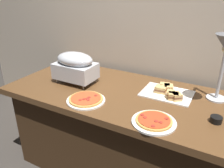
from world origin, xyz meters
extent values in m
plane|color=#38332D|center=(0.00, 0.00, 0.00)|extent=(8.00, 8.00, 0.00)
cube|color=#B7A893|center=(0.00, 0.50, 1.20)|extent=(4.40, 0.04, 2.40)
cube|color=brown|center=(0.00, 0.00, 0.73)|extent=(1.90, 0.84, 0.05)
cube|color=#3C2715|center=(0.00, 0.00, 0.35)|extent=(1.75, 0.74, 0.71)
cylinder|color=#B7BABF|center=(-0.60, -0.11, 0.78)|extent=(0.01, 0.01, 0.04)
cylinder|color=#B7BABF|center=(-0.33, -0.11, 0.78)|extent=(0.01, 0.01, 0.04)
cylinder|color=#B7BABF|center=(-0.60, 0.07, 0.78)|extent=(0.01, 0.01, 0.04)
cylinder|color=#B7BABF|center=(-0.33, 0.07, 0.78)|extent=(0.01, 0.01, 0.04)
cube|color=#B7BABF|center=(-0.46, -0.02, 0.86)|extent=(0.34, 0.22, 0.13)
ellipsoid|color=#B7BABF|center=(-0.46, -0.02, 0.97)|extent=(0.33, 0.21, 0.12)
cylinder|color=#B7BABF|center=(0.62, 0.23, 0.77)|extent=(0.14, 0.14, 0.01)
cylinder|color=#B7BABF|center=(0.62, 0.23, 1.02)|extent=(0.02, 0.02, 0.49)
cylinder|color=white|center=(-0.20, -0.26, 0.77)|extent=(0.28, 0.28, 0.01)
cylinder|color=#C68E42|center=(-0.20, -0.26, 0.78)|extent=(0.25, 0.25, 0.01)
cylinder|color=#B74723|center=(-0.20, -0.26, 0.79)|extent=(0.22, 0.22, 0.00)
cylinder|color=maroon|center=(-0.16, -0.28, 0.79)|extent=(0.02, 0.02, 0.00)
cylinder|color=maroon|center=(-0.21, -0.31, 0.79)|extent=(0.02, 0.02, 0.00)
cylinder|color=maroon|center=(-0.18, -0.25, 0.79)|extent=(0.02, 0.02, 0.00)
cylinder|color=maroon|center=(-0.15, -0.20, 0.79)|extent=(0.02, 0.02, 0.00)
cylinder|color=maroon|center=(-0.18, -0.27, 0.79)|extent=(0.02, 0.02, 0.00)
cylinder|color=maroon|center=(-0.19, -0.28, 0.79)|extent=(0.02, 0.02, 0.00)
cylinder|color=white|center=(0.33, -0.29, 0.77)|extent=(0.27, 0.27, 0.01)
cylinder|color=#C68E42|center=(0.33, -0.29, 0.78)|extent=(0.22, 0.22, 0.01)
cylinder|color=#AD3D1E|center=(0.33, -0.29, 0.79)|extent=(0.20, 0.20, 0.00)
cylinder|color=maroon|center=(0.35, -0.36, 0.79)|extent=(0.02, 0.02, 0.00)
cylinder|color=maroon|center=(0.39, -0.25, 0.79)|extent=(0.02, 0.02, 0.00)
cylinder|color=maroon|center=(0.25, -0.28, 0.79)|extent=(0.02, 0.02, 0.00)
cylinder|color=maroon|center=(0.27, -0.30, 0.79)|extent=(0.02, 0.02, 0.00)
cylinder|color=maroon|center=(0.35, -0.31, 0.79)|extent=(0.02, 0.02, 0.00)
cylinder|color=maroon|center=(0.37, -0.31, 0.79)|extent=(0.02, 0.02, 0.00)
cube|color=white|center=(0.29, 0.14, 0.77)|extent=(0.37, 0.28, 0.01)
cube|color=tan|center=(0.28, 0.17, 0.78)|extent=(0.09, 0.09, 0.02)
cube|color=brown|center=(0.28, 0.17, 0.80)|extent=(0.09, 0.09, 0.01)
cube|color=tan|center=(0.28, 0.17, 0.81)|extent=(0.09, 0.09, 0.02)
cube|color=tan|center=(0.35, 0.05, 0.78)|extent=(0.08, 0.08, 0.02)
cube|color=brown|center=(0.35, 0.05, 0.80)|extent=(0.08, 0.08, 0.01)
cube|color=tan|center=(0.35, 0.05, 0.81)|extent=(0.08, 0.08, 0.02)
cube|color=tan|center=(0.37, 0.06, 0.78)|extent=(0.10, 0.10, 0.02)
cube|color=brown|center=(0.37, 0.06, 0.80)|extent=(0.10, 0.10, 0.01)
cube|color=tan|center=(0.37, 0.06, 0.81)|extent=(0.10, 0.10, 0.02)
cube|color=tan|center=(0.25, 0.19, 0.78)|extent=(0.09, 0.08, 0.02)
cube|color=brown|center=(0.25, 0.19, 0.80)|extent=(0.09, 0.08, 0.01)
cube|color=tan|center=(0.25, 0.19, 0.81)|extent=(0.09, 0.08, 0.02)
cube|color=tan|center=(0.33, 0.08, 0.78)|extent=(0.06, 0.07, 0.02)
cube|color=brown|center=(0.33, 0.08, 0.80)|extent=(0.06, 0.07, 0.01)
cube|color=tan|center=(0.33, 0.08, 0.81)|extent=(0.06, 0.07, 0.02)
cube|color=tan|center=(0.24, 0.12, 0.78)|extent=(0.09, 0.08, 0.02)
cube|color=brown|center=(0.24, 0.12, 0.80)|extent=(0.09, 0.08, 0.01)
cube|color=tan|center=(0.24, 0.12, 0.81)|extent=(0.09, 0.08, 0.02)
cylinder|color=black|center=(0.66, -0.10, 0.78)|extent=(0.07, 0.07, 0.04)
cylinder|color=#562D14|center=(0.66, -0.10, 0.80)|extent=(0.06, 0.06, 0.01)
camera|label=1|loc=(0.67, -1.43, 1.54)|focal=36.39mm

